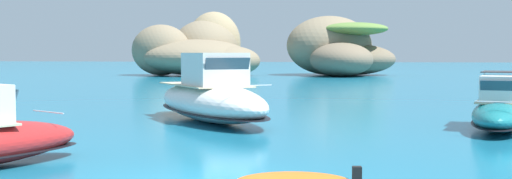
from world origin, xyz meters
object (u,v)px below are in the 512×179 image
at_px(motorboat_white, 211,99).
at_px(motorboat_teal, 501,111).
at_px(islet_large, 200,51).
at_px(islet_small, 338,50).

relative_size(motorboat_white, motorboat_teal, 1.35).
height_order(islet_large, islet_small, islet_large).
height_order(islet_large, motorboat_white, islet_large).
relative_size(islet_large, motorboat_white, 2.15).
height_order(motorboat_white, motorboat_teal, motorboat_white).
bearing_deg(motorboat_teal, motorboat_white, 174.91).
distance_m(motorboat_white, motorboat_teal, 12.26).
bearing_deg(motorboat_teal, islet_large, 115.13).
bearing_deg(islet_large, motorboat_white, -74.75).
relative_size(islet_large, islet_small, 1.13).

